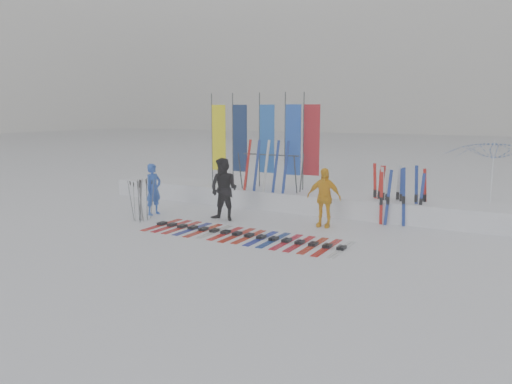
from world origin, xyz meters
The scene contains 11 objects.
ground centered at (0.00, 0.00, 0.00)m, with size 120.00×120.00×0.00m, color white.
snow_bank centered at (0.00, 4.60, 0.30)m, with size 14.00×1.60×0.60m, color white.
person_blue centered at (-3.45, 1.64, 0.79)m, with size 0.58×0.38×1.59m, color blue.
person_black centered at (-1.09, 1.99, 0.92)m, with size 0.89×0.70×1.84m, color black.
person_yellow centered at (1.78, 2.63, 0.82)m, with size 0.97×0.40×1.65m, color #FFB610.
tent_canopy centered at (5.81, 5.20, 1.21)m, with size 2.65×2.70×2.43m, color white.
ski_row centered at (0.37, 0.60, 0.03)m, with size 5.48×1.70×0.07m.
pole_cluster centered at (-3.19, 0.78, 0.60)m, with size 0.56×0.79×1.25m.
feather_flags centered at (-1.23, 4.78, 2.24)m, with size 4.02×0.26×3.20m.
ski_rack centered at (-0.68, 4.20, 1.38)m, with size 2.04×0.80×1.23m.
upright_skis centered at (3.38, 4.28, 0.78)m, with size 1.51×1.17×1.69m.
Camera 1 is at (6.67, -10.20, 3.20)m, focal length 35.00 mm.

